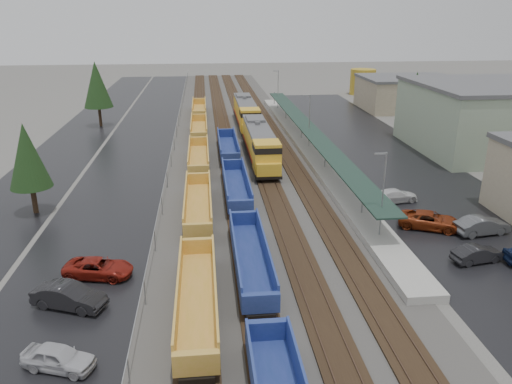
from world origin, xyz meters
TOP-DOWN VIEW (x-y plane):
  - ballast_strip at (0.00, 60.00)m, footprint 20.00×160.00m
  - trackbed at (-0.00, 60.00)m, footprint 14.60×160.00m
  - west_parking_lot at (-15.00, 60.00)m, footprint 10.00×160.00m
  - west_road at (-25.00, 60.00)m, footprint 9.00×160.00m
  - east_commuter_lot at (19.00, 50.00)m, footprint 16.00×100.00m
  - station_platform at (9.50, 50.01)m, footprint 3.00×80.00m
  - chainlink_fence at (-9.50, 58.44)m, footprint 0.08×160.04m
  - distant_hills at (44.79, 210.68)m, footprint 301.00×140.00m
  - tree_west_near at (-22.00, 30.00)m, footprint 3.96×3.96m
  - tree_west_far at (-23.00, 70.00)m, footprint 4.84×4.84m
  - tree_east at (28.00, 58.00)m, footprint 4.40×4.40m
  - locomotive_lead at (2.00, 45.27)m, footprint 3.12×20.56m
  - locomotive_trail at (2.00, 66.27)m, footprint 3.12×20.56m
  - well_string_yellow at (-6.00, 35.91)m, footprint 2.53×98.41m
  - well_string_blue at (-2.00, 16.03)m, footprint 2.49×80.65m
  - storage_tank at (32.80, 99.64)m, footprint 5.93×5.93m
  - parked_car_west_a at (-13.62, 6.08)m, footprint 2.93×4.44m
  - parked_car_west_b at (-14.54, 12.33)m, footprint 3.40×5.29m
  - parked_car_west_c at (-13.38, 16.36)m, footprint 3.27×5.43m
  - parked_car_east_a at (15.98, 15.62)m, footprint 2.18×4.34m
  - parked_car_east_b at (15.05, 22.29)m, footprint 4.67×6.16m
  - parked_car_east_c at (14.38, 29.10)m, footprint 2.84×5.09m
  - parked_car_east_e at (19.12, 20.58)m, footprint 2.43×5.15m

SIDE VIEW (x-z plane):
  - distant_hills at x=44.79m, z-range -12.60..12.60m
  - west_parking_lot at x=-15.00m, z-range 0.00..0.02m
  - west_road at x=-25.00m, z-range 0.00..0.02m
  - east_commuter_lot at x=19.00m, z-range 0.00..0.02m
  - ballast_strip at x=0.00m, z-range 0.00..0.08m
  - trackbed at x=0.00m, z-range 0.05..0.27m
  - parked_car_east_a at x=15.98m, z-range 0.00..1.37m
  - parked_car_east_c at x=14.38m, z-range 0.00..1.39m
  - parked_car_west_a at x=-13.62m, z-range 0.00..1.41m
  - parked_car_west_c at x=-13.38m, z-range 0.00..1.41m
  - station_platform at x=9.50m, z-range -3.27..4.73m
  - parked_car_east_b at x=15.05m, z-range 0.00..1.56m
  - parked_car_east_e at x=19.12m, z-range 0.00..1.63m
  - parked_car_west_b at x=-14.54m, z-range 0.00..1.65m
  - well_string_blue at x=-2.00m, z-range 0.02..2.23m
  - well_string_yellow at x=-6.00m, z-range 0.01..2.26m
  - chainlink_fence at x=-9.50m, z-range 0.60..2.62m
  - locomotive_lead at x=2.00m, z-range 0.14..4.80m
  - locomotive_trail at x=2.00m, z-range 0.14..4.80m
  - storage_tank at x=32.80m, z-range 0.00..5.93m
  - tree_west_near at x=-22.00m, z-range 1.32..10.32m
  - tree_east at x=28.00m, z-range 1.47..11.47m
  - tree_west_far at x=-23.00m, z-range 1.62..12.62m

